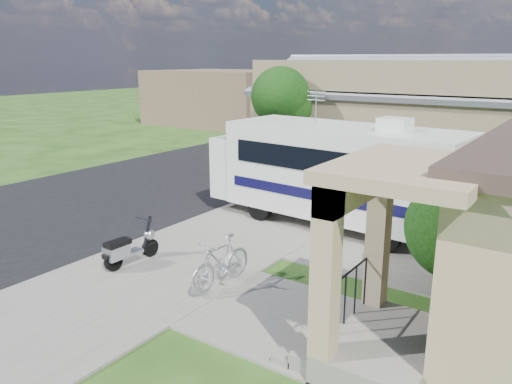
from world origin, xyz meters
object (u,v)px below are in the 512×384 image
Objects in this scene: scooter at (128,248)px; garden_hose at (337,320)px; motorhome at (334,170)px; bicycle at (221,265)px; van at (342,125)px; shrub at (464,224)px; pickup_truck at (283,141)px.

garden_hose is (5.32, 0.38, -0.37)m from scooter.
motorhome is 4.26× the size of bicycle.
van is 22.83m from garden_hose.
scooter is 21.49m from van.
shrub reaches higher than bicycle.
motorhome reaches higher than pickup_truck.
van reaches higher than scooter.
scooter is at bearing -175.91° from garden_hose.
bicycle is (2.55, 0.36, 0.08)m from scooter.
garden_hose is (9.72, -20.65, -0.74)m from van.
shrub is 0.51× the size of van.
scooter is at bearing -169.35° from bicycle.
garden_hose is at bearing -53.18° from van.
van reaches higher than pickup_truck.
scooter is 0.27× the size of van.
motorhome is at bearing 117.32° from garden_hose.
motorhome is at bearing 149.12° from shrub.
van is at bearing 115.20° from garden_hose.
pickup_truck reaches higher than scooter.
garden_hose is at bearing 6.35° from scooter.
shrub is 15.32m from pickup_truck.
van is at bearing 111.15° from bicycle.
pickup_truck reaches higher than bicycle.
pickup_truck is at bearing 119.17° from bicycle.
van is (-11.21, 17.91, -0.68)m from shrub.
shrub is 3.43m from garden_hose.
scooter is 0.87× the size of bicycle.
scooter is 3.47× the size of garden_hose.
van is (-4.40, 21.03, 0.38)m from scooter.
motorhome is 16.93m from van.
garden_hose is (2.72, -5.26, -1.58)m from motorhome.
motorhome reaches higher than garden_hose.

